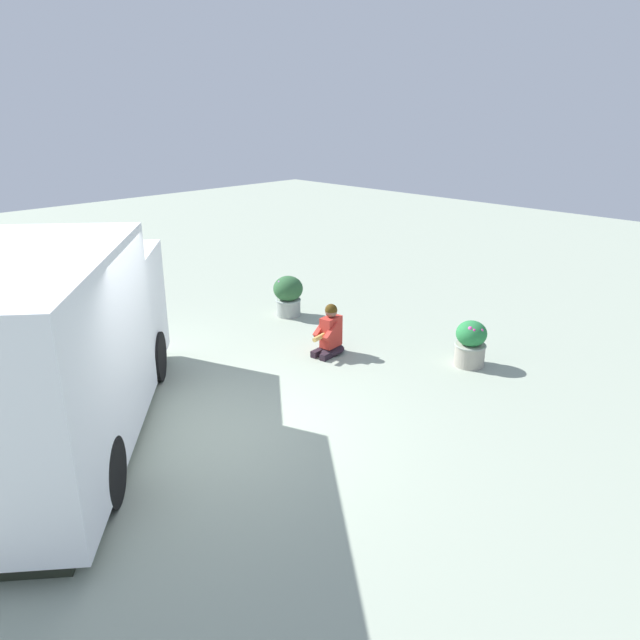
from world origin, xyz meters
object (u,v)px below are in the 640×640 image
object	(u,v)px
planter_flowering_near	(288,295)
planter_flowering_far	(471,343)
food_truck	(41,354)
person_customer	(330,335)

from	to	relation	value
planter_flowering_near	planter_flowering_far	size ratio (longest dim) A/B	1.07
food_truck	planter_flowering_near	world-z (taller)	food_truck
person_customer	planter_flowering_far	size ratio (longest dim) A/B	1.16
person_customer	planter_flowering_far	distance (m)	2.36
person_customer	planter_flowering_near	size ratio (longest dim) A/B	1.08
planter_flowering_far	planter_flowering_near	bearing A→B (deg)	-83.58
person_customer	planter_flowering_near	xyz separation A→B (m)	(-0.84, -2.00, 0.10)
person_customer	planter_flowering_far	xyz separation A→B (m)	(-1.29, 1.98, 0.04)
planter_flowering_near	planter_flowering_far	distance (m)	4.01
planter_flowering_far	food_truck	bearing A→B (deg)	-22.31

